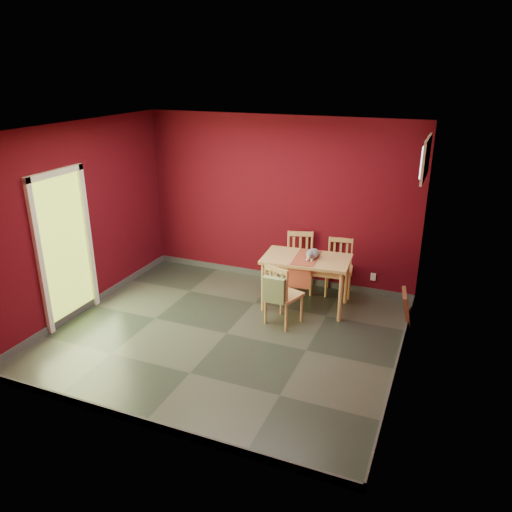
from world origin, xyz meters
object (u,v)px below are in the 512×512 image
at_px(chair_far_left, 300,262).
at_px(chair_far_right, 339,266).
at_px(chair_near, 282,294).
at_px(cat, 313,252).
at_px(tote_bag, 274,290).
at_px(dining_table, 306,264).
at_px(picture_frame, 406,307).

bearing_deg(chair_far_left, chair_far_right, 10.12).
height_order(chair_near, cat, cat).
relative_size(chair_far_left, cat, 2.55).
bearing_deg(chair_far_right, tote_bag, -109.28).
relative_size(chair_far_right, chair_near, 0.98).
xyz_separation_m(chair_far_left, cat, (0.35, -0.53, 0.40)).
distance_m(dining_table, cat, 0.21).
height_order(tote_bag, picture_frame, tote_bag).
distance_m(chair_near, picture_frame, 1.76).
bearing_deg(cat, tote_bag, -131.73).
bearing_deg(cat, picture_frame, -21.93).
distance_m(chair_far_left, cat, 0.75).
xyz_separation_m(chair_far_left, chair_far_right, (0.61, 0.11, -0.03)).
relative_size(dining_table, chair_far_right, 1.48).
bearing_deg(dining_table, picture_frame, 3.41).
height_order(dining_table, cat, cat).
distance_m(chair_far_right, chair_near, 1.39).
relative_size(tote_bag, picture_frame, 0.91).
height_order(chair_far_left, tote_bag, chair_far_left).
bearing_deg(cat, chair_near, -133.46).
height_order(chair_far_right, chair_near, chair_near).
bearing_deg(picture_frame, tote_bag, -150.17).
distance_m(dining_table, chair_near, 0.69).
xyz_separation_m(chair_near, picture_frame, (1.59, 0.73, -0.23)).
xyz_separation_m(dining_table, cat, (0.08, 0.02, 0.19)).
relative_size(chair_far_left, chair_far_right, 1.06).
bearing_deg(dining_table, chair_near, -102.56).
height_order(tote_bag, cat, cat).
xyz_separation_m(chair_far_left, picture_frame, (1.72, -0.47, -0.25)).
xyz_separation_m(dining_table, chair_near, (-0.14, -0.64, -0.23)).
distance_m(chair_far_right, picture_frame, 1.27).
bearing_deg(chair_far_right, picture_frame, -27.62).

